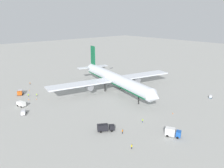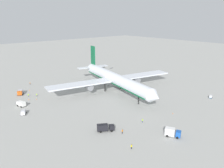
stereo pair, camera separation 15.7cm
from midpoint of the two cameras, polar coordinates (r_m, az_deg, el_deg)
ground_plane at (r=134.69m, az=0.93°, el=-1.89°), size 600.00×600.00×0.00m
airliner at (r=133.65m, az=0.69°, el=1.30°), size 77.45×78.67×23.44m
service_truck_0 at (r=139.00m, az=-21.93°, el=-1.89°), size 5.64×4.62×2.59m
service_truck_1 at (r=88.35m, az=14.89°, el=-11.59°), size 6.05×4.51×3.22m
service_truck_2 at (r=89.17m, az=-1.70°, el=-10.83°), size 5.21×6.74×2.87m
service_truck_3 at (r=120.96m, az=-21.73°, el=-4.60°), size 5.07×3.33×2.54m
service_van at (r=111.06m, az=-21.24°, el=-6.60°), size 4.47×3.57×1.97m
baggage_cart_0 at (r=195.93m, az=-0.22°, el=4.06°), size 2.00×3.54×0.40m
baggage_cart_1 at (r=135.00m, az=23.50°, el=-2.89°), size 2.05×2.93×1.52m
ground_worker_0 at (r=79.09m, az=4.94°, el=-15.34°), size 0.48×0.48×1.65m
ground_worker_1 at (r=134.12m, az=-20.16°, el=-2.64°), size 0.46×0.46×1.67m
ground_worker_2 at (r=97.05m, az=7.69°, el=-9.07°), size 0.43×0.43×1.64m
ground_worker_3 at (r=132.94m, az=-18.28°, el=-2.62°), size 0.56×0.56×1.67m
ground_worker_4 at (r=87.88m, az=2.63°, el=-11.76°), size 0.56×0.56×1.75m
ground_worker_5 at (r=157.26m, az=-19.79°, el=0.15°), size 0.43×0.43×1.67m
traffic_cone_0 at (r=128.12m, az=-18.37°, el=-3.61°), size 0.36×0.36×0.55m
traffic_cone_1 at (r=129.36m, az=-20.08°, el=-3.59°), size 0.36×0.36×0.55m
traffic_cone_2 at (r=108.05m, az=15.01°, el=-7.09°), size 0.36×0.36×0.55m
traffic_cone_3 at (r=144.77m, az=-19.91°, el=-1.47°), size 0.36×0.36×0.55m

